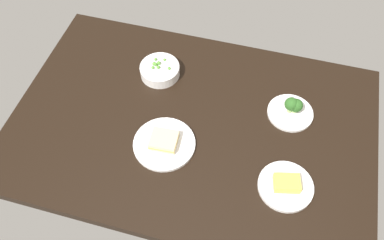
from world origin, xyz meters
The scene contains 5 objects.
dining_table centered at (0.00, 0.00, 2.00)cm, with size 135.67×90.58×4.00cm, color black.
plate_broccoli centered at (-35.21, -14.32, 6.72)cm, with size 17.36×17.36×8.17cm.
plate_sandwich centered at (7.14, 11.86, 5.26)cm, with size 22.56×22.56×4.45cm.
plate_cheese centered at (-37.42, 17.14, 5.34)cm, with size 18.79×18.79×4.65cm.
bowl_peas centered at (19.05, -20.11, 6.54)cm, with size 16.16×16.16×5.85cm.
Camera 1 is at (-22.74, 82.95, 129.06)cm, focal length 37.78 mm.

